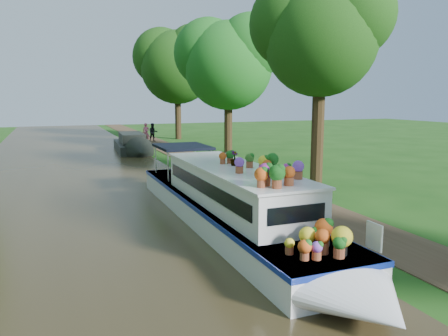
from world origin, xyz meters
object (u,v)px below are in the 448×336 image
at_px(second_boat, 132,144).
at_px(pedestrian_dark, 153,132).
at_px(pedestrian_pink, 146,133).
at_px(plant_boat, 234,202).

relative_size(second_boat, pedestrian_dark, 4.44).
xyz_separation_m(pedestrian_pink, pedestrian_dark, (0.73, 0.52, -0.03)).
bearing_deg(pedestrian_dark, second_boat, -111.09).
height_order(plant_boat, pedestrian_pink, plant_boat).
distance_m(plant_boat, second_boat, 19.60).
distance_m(plant_boat, pedestrian_dark, 26.42).
distance_m(second_boat, pedestrian_dark, 7.25).
distance_m(second_boat, pedestrian_pink, 6.50).
bearing_deg(second_boat, pedestrian_pink, 73.26).
relative_size(plant_boat, pedestrian_dark, 8.55).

